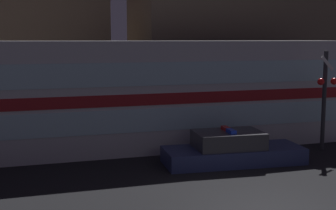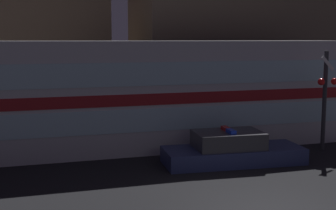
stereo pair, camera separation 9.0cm
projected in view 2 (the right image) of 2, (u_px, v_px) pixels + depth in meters
train at (109, 96)px, 17.97m from camera, size 20.36×3.09×4.19m
police_car at (232, 151)px, 16.12m from camera, size 4.93×2.07×1.24m
crossing_signal_near at (325, 95)px, 17.80m from camera, size 0.85×0.37×3.82m
building_left at (30, 58)px, 24.54m from camera, size 7.74×5.61×6.50m
building_center at (233, 38)px, 27.25m from camera, size 11.23×5.60×8.67m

